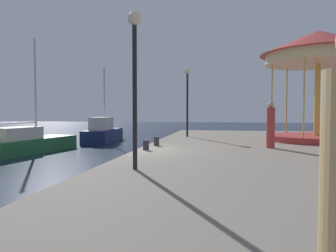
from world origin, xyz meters
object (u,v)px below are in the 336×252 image
sailboat_green (27,143)px  bollard_north (156,141)px  person_mid_promenade (271,126)px  sailboat_navy (103,133)px  carousel (318,58)px  lamp_post_mid_promenade (135,61)px  lamp_post_far_end (187,90)px  bollard_center (146,145)px

sailboat_green → bollard_north: 8.28m
sailboat_green → person_mid_promenade: size_ratio=3.38×
sailboat_green → bollard_north: size_ratio=16.49×
sailboat_navy → sailboat_green: bearing=-105.2°
carousel → lamp_post_mid_promenade: (-7.14, -9.40, -1.49)m
lamp_post_far_end → bollard_north: 6.07m
sailboat_green → lamp_post_far_end: (8.76, 3.17, 3.11)m
sailboat_navy → carousel: bearing=-20.7°
lamp_post_mid_promenade → bollard_center: lamp_post_mid_promenade is taller
sailboat_navy → lamp_post_far_end: sailboat_navy is taller
carousel → lamp_post_mid_promenade: 11.90m
sailboat_green → sailboat_navy: bearing=74.8°
sailboat_navy → carousel: (13.94, -5.28, 4.39)m
carousel → bollard_north: bearing=-154.8°
bollard_center → person_mid_promenade: (5.00, 1.62, 0.72)m
bollard_north → carousel: bearing=25.2°
bollard_north → bollard_center: bearing=-92.5°
sailboat_green → lamp_post_mid_promenade: sailboat_green is taller
carousel → bollard_center: size_ratio=14.60×
sailboat_navy → lamp_post_mid_promenade: size_ratio=1.42×
bollard_north → bollard_center: (-0.07, -1.66, 0.00)m
carousel → lamp_post_far_end: (-7.00, 1.72, -1.43)m
bollard_center → carousel: bearing=34.1°
carousel → bollard_north: 9.55m
lamp_post_mid_promenade → bollard_north: 6.35m
sailboat_green → bollard_center: bearing=-26.1°
lamp_post_far_end → person_mid_promenade: bearing=-52.6°
bollard_center → person_mid_promenade: size_ratio=0.20×
sailboat_green → lamp_post_far_end: size_ratio=1.56×
bollard_center → sailboat_navy: bearing=119.8°
bollard_center → bollard_north: bearing=87.5°
sailboat_green → sailboat_navy: sailboat_green is taller
sailboat_navy → person_mid_promenade: 14.29m
lamp_post_mid_promenade → person_mid_promenade: lamp_post_mid_promenade is taller
sailboat_navy → lamp_post_mid_promenade: 16.44m
carousel → person_mid_promenade: bearing=-127.7°
person_mid_promenade → lamp_post_mid_promenade: bearing=-126.8°
lamp_post_mid_promenade → lamp_post_far_end: bearing=89.3°
lamp_post_mid_promenade → bollard_center: size_ratio=10.28×
carousel → lamp_post_mid_promenade: carousel is taller
sailboat_navy → lamp_post_far_end: 8.34m
sailboat_navy → lamp_post_mid_promenade: bearing=-65.1°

